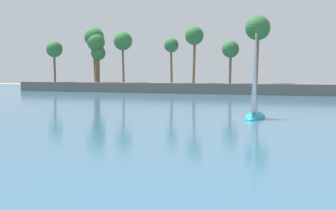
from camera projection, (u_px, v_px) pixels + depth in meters
The scene contains 3 objects.
sea at pixel (330, 102), 62.96m from camera, with size 220.00×114.57×0.06m, color #33607F.
palm_headland at pixel (314, 75), 80.23m from camera, with size 116.21×6.03×13.10m.
sailboat_near_shore at pixel (255, 110), 40.46m from camera, with size 1.88×5.06×7.19m.
Camera 1 is at (5.81, -2.06, 3.73)m, focal length 54.96 mm.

